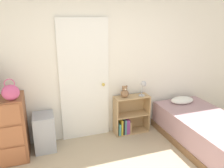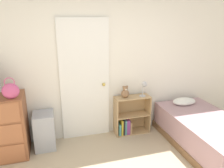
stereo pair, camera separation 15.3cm
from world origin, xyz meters
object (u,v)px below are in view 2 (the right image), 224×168
at_px(bookshelf, 129,118).
at_px(teddy_bear, 125,92).
at_px(desk_lamp, 144,86).
at_px(bed, 205,132).
at_px(storage_bin, 44,131).
at_px(handbag, 11,91).

height_order(bookshelf, teddy_bear, teddy_bear).
bearing_deg(teddy_bear, desk_lamp, -6.47).
relative_size(teddy_bear, bed, 0.12).
height_order(storage_bin, bed, bed).
height_order(bookshelf, bed, bookshelf).
xyz_separation_m(handbag, bed, (2.90, -0.48, -0.84)).
distance_m(storage_bin, desk_lamp, 1.84).
relative_size(desk_lamp, bed, 0.15).
bearing_deg(handbag, teddy_bear, 9.21).
bearing_deg(storage_bin, handbag, -148.72).
distance_m(handbag, bed, 3.06).
distance_m(teddy_bear, desk_lamp, 0.36).
bearing_deg(teddy_bear, storage_bin, -177.57).
xyz_separation_m(storage_bin, teddy_bear, (1.40, 0.06, 0.50)).
bearing_deg(handbag, storage_bin, 31.28).
distance_m(handbag, storage_bin, 0.91).
height_order(handbag, desk_lamp, handbag).
height_order(handbag, bookshelf, handbag).
height_order(handbag, bed, handbag).
distance_m(desk_lamp, bed, 1.26).
relative_size(storage_bin, teddy_bear, 2.75).
xyz_separation_m(handbag, teddy_bear, (1.78, 0.29, -0.30)).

